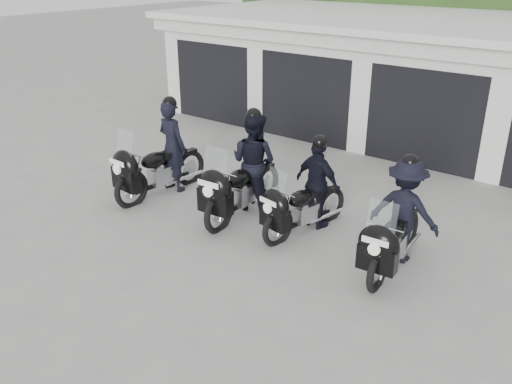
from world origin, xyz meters
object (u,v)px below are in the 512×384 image
Objects in this scene: police_bike_a at (161,156)px; police_bike_c at (311,190)px; police_bike_d at (400,219)px; police_bike_b at (248,170)px.

police_bike_a is 1.15× the size of police_bike_c.
police_bike_b is at bearing 174.25° from police_bike_d.
police_bike_a is at bearing -160.95° from police_bike_c.
police_bike_a is 1.92m from police_bike_b.
police_bike_c is (3.18, 0.48, -0.05)m from police_bike_a.
police_bike_b is 1.16× the size of police_bike_c.
police_bike_b reaches higher than police_bike_a.
police_bike_a reaches higher than police_bike_c.
police_bike_c is 1.69m from police_bike_d.
police_bike_c is (1.29, 0.11, -0.11)m from police_bike_b.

